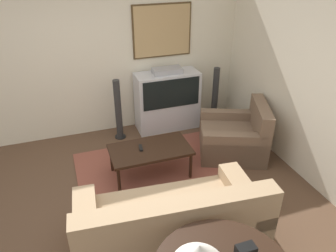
{
  "coord_description": "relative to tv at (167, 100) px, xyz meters",
  "views": [
    {
      "loc": [
        -0.47,
        -3.14,
        2.95
      ],
      "look_at": [
        0.83,
        0.57,
        0.75
      ],
      "focal_mm": 35.0,
      "sensor_mm": 36.0,
      "label": 1
    }
  ],
  "objects": [
    {
      "name": "wall_right",
      "position": [
        1.38,
        -1.83,
        0.82
      ],
      "size": [
        0.06,
        12.0,
        2.7
      ],
      "color": "beige",
      "rests_on": "ground_plane"
    },
    {
      "name": "ground_plane",
      "position": [
        -1.25,
        -1.83,
        -0.53
      ],
      "size": [
        12.0,
        12.0,
        0.0
      ],
      "primitive_type": "plane",
      "color": "brown"
    },
    {
      "name": "wall_back",
      "position": [
        -1.23,
        0.3,
        0.82
      ],
      "size": [
        12.0,
        0.1,
        2.7
      ],
      "color": "beige",
      "rests_on": "ground_plane"
    },
    {
      "name": "speaker_tower_left",
      "position": [
        -0.89,
        -0.08,
        -0.03
      ],
      "size": [
        0.19,
        0.19,
        1.05
      ],
      "color": "black",
      "rests_on": "ground_plane"
    },
    {
      "name": "speaker_tower_right",
      "position": [
        0.89,
        -0.08,
        -0.03
      ],
      "size": [
        0.19,
        0.19,
        1.05
      ],
      "color": "black",
      "rests_on": "ground_plane"
    },
    {
      "name": "tv",
      "position": [
        0.0,
        0.0,
        0.0
      ],
      "size": [
        1.1,
        0.46,
        1.13
      ],
      "color": "silver",
      "rests_on": "ground_plane"
    },
    {
      "name": "armchair",
      "position": [
        0.73,
        -1.15,
        -0.26
      ],
      "size": [
        1.25,
        1.21,
        0.84
      ],
      "rotation": [
        0.0,
        0.0,
        -1.96
      ],
      "color": "brown",
      "rests_on": "ground_plane"
    },
    {
      "name": "couch",
      "position": [
        -0.85,
        -2.57,
        -0.23
      ],
      "size": [
        2.06,
        1.15,
        0.9
      ],
      "rotation": [
        0.0,
        0.0,
        3.06
      ],
      "color": "tan",
      "rests_on": "ground_plane"
    },
    {
      "name": "area_rug",
      "position": [
        -0.62,
        -1.25,
        -0.53
      ],
      "size": [
        2.21,
        1.73,
        0.01
      ],
      "color": "brown",
      "rests_on": "ground_plane"
    },
    {
      "name": "remote",
      "position": [
        -0.81,
        -1.23,
        -0.07
      ],
      "size": [
        0.07,
        0.16,
        0.02
      ],
      "color": "black",
      "rests_on": "coffee_table"
    },
    {
      "name": "coffee_table",
      "position": [
        -0.69,
        -1.27,
        -0.12
      ],
      "size": [
        1.12,
        0.62,
        0.45
      ],
      "color": "black",
      "rests_on": "ground_plane"
    }
  ]
}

